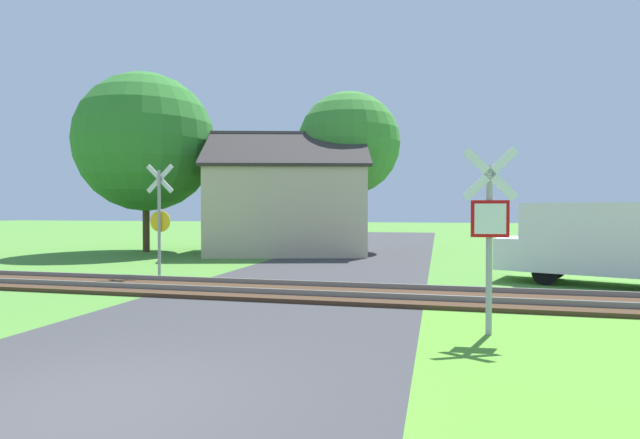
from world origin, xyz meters
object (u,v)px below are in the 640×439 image
house (288,208)px  mail_truck (600,240)px  tree_center (349,144)px  crossing_sign_far (160,215)px  tree_left (146,143)px  stop_sign_near (490,228)px

house → mail_truck: house is taller
tree_center → mail_truck: size_ratio=1.53×
crossing_sign_far → tree_center: tree_center is taller
tree_left → mail_truck: bearing=-20.6°
crossing_sign_far → house: 9.74m
tree_center → tree_left: bearing=-161.4°
crossing_sign_far → stop_sign_near: bearing=-31.5°
tree_left → mail_truck: tree_left is taller
house → mail_truck: size_ratio=1.69×
tree_left → mail_truck: 19.96m
crossing_sign_far → mail_truck: size_ratio=0.65×
tree_left → house: bearing=10.5°
tree_left → tree_center: bearing=18.6°
tree_center → mail_truck: 13.99m
stop_sign_near → house: size_ratio=0.35×
crossing_sign_far → tree_center: bearing=69.6°
crossing_sign_far → house: size_ratio=0.39×
crossing_sign_far → house: house is taller
stop_sign_near → mail_truck: size_ratio=0.59×
house → tree_center: tree_center is taller
house → mail_truck: bearing=-50.5°
tree_center → mail_truck: bearing=-49.1°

